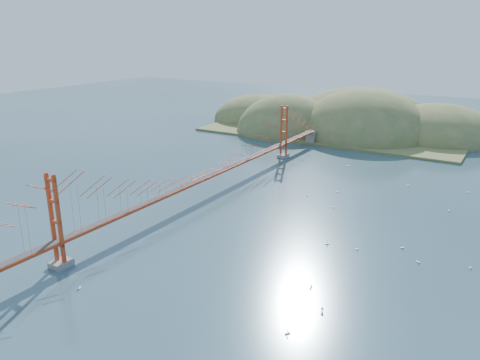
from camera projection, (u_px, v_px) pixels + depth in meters
The scene contains 19 objects.
ground at pixel (206, 195), 80.96m from camera, with size 320.00×320.00×0.00m, color #284351.
bridge at pixel (205, 156), 78.98m from camera, with size 2.20×94.40×12.00m.
far_headlands at pixel (349, 129), 135.49m from camera, with size 84.00×58.00×25.00m.
sailboat_15 at pixel (467, 192), 82.34m from camera, with size 0.50×0.57×0.65m.
sailboat_7 at pixel (409, 185), 85.98m from camera, with size 0.57×0.52×0.64m.
sailboat_9 at pixel (449, 210), 73.90m from camera, with size 0.45×0.54×0.63m.
sailboat_12 at pixel (348, 165), 98.45m from camera, with size 0.59×0.50×0.68m.
sailboat_5 at pixel (470, 267), 56.07m from camera, with size 0.43×0.49×0.56m.
sailboat_2 at pixel (418, 261), 57.47m from camera, with size 0.58×0.58×0.66m.
sailboat_3 at pixel (308, 195), 80.79m from camera, with size 0.54×0.45×0.63m.
sailboat_10 at pixel (80, 287), 51.68m from camera, with size 0.56×0.56×0.62m.
sailboat_0 at pixel (311, 287), 51.71m from camera, with size 0.45×0.52×0.59m.
sailboat_14 at pixel (327, 243), 62.33m from camera, with size 0.64×0.64×0.67m.
sailboat_16 at pixel (333, 206), 75.47m from camera, with size 0.54×0.54×0.57m.
sailboat_6 at pixel (322, 310), 47.33m from camera, with size 0.61×0.61×0.68m.
sailboat_4 at pixel (402, 247), 61.22m from camera, with size 0.60×0.60×0.64m.
sailboat_1 at pixel (338, 191), 82.56m from camera, with size 0.57×0.57×0.59m.
sailboat_13 at pixel (357, 248), 60.87m from camera, with size 0.59×0.59×0.61m.
sailboat_extra_0 at pixel (288, 333), 43.88m from camera, with size 0.61×0.61×0.66m.
Camera 1 is at (44.99, -61.93, 27.15)m, focal length 35.00 mm.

